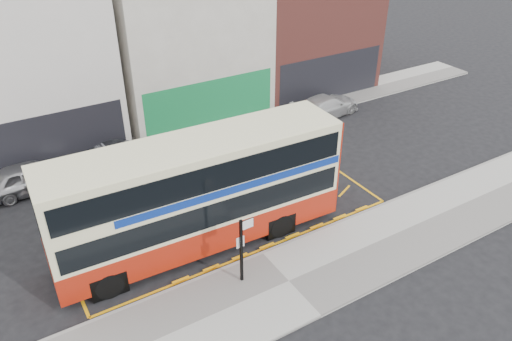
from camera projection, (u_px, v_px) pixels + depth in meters
ground at (257, 250)px, 20.75m from camera, size 120.00×120.00×0.00m
pavement at (289, 282)px, 19.03m from camera, size 40.00×4.00×0.15m
kerb at (262, 254)px, 20.44m from camera, size 40.00×0.15×0.15m
far_pavement at (158, 143)px, 28.78m from camera, size 50.00×3.00×0.15m
road_markings at (239, 230)px, 21.92m from camera, size 14.00×3.40×0.01m
terrace_left at (23, 51)px, 26.55m from camera, size 8.00×8.01×11.80m
terrace_green_shop at (179, 32)px, 30.68m from camera, size 9.00×8.01×11.30m
terrace_right at (298, 20)px, 34.94m from camera, size 9.00×8.01×10.30m
double_decker_bus at (200, 192)px, 19.94m from camera, size 12.06×3.18×4.78m
bus_stop_post at (243, 244)px, 18.20m from camera, size 0.70×0.13×2.82m
car_silver at (31, 177)px, 24.28m from camera, size 4.54×1.88×1.54m
car_grey at (121, 155)px, 26.28m from camera, size 4.31×2.02×1.37m
car_white at (326, 106)px, 31.74m from camera, size 5.16×2.76×1.42m
street_tree_right at (216, 59)px, 29.63m from camera, size 2.69×2.69×5.80m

